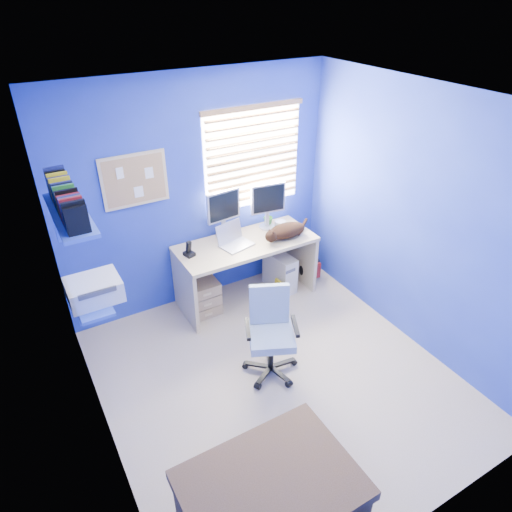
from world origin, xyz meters
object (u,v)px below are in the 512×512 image
laptop (236,237)px  office_chair (271,343)px  desk (246,271)px  tower_pc (280,271)px  cat (287,231)px

laptop → office_chair: 1.24m
desk → office_chair: 1.17m
tower_pc → office_chair: (-0.80, -1.09, 0.09)m
laptop → desk: bearing=-4.9°
desk → laptop: bearing=-171.5°
desk → cat: bearing=-15.4°
cat → tower_pc: bearing=81.8°
laptop → cat: laptop is taller
laptop → tower_pc: 0.84m
desk → office_chair: bearing=-107.9°
desk → laptop: laptop is taller
laptop → cat: 0.58m
tower_pc → laptop: bearing=173.8°
desk → laptop: (-0.12, -0.02, 0.48)m
desk → cat: (0.45, -0.12, 0.45)m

